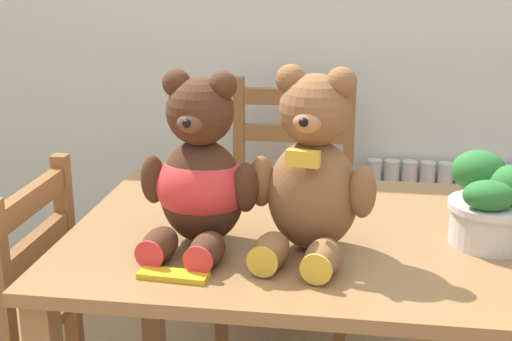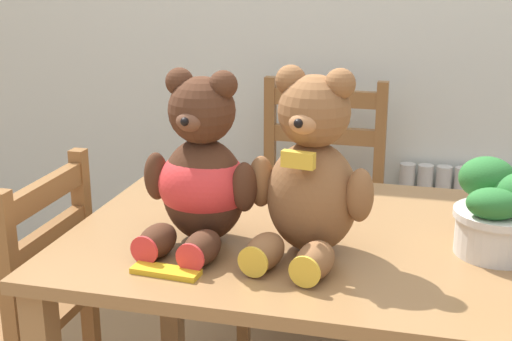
{
  "view_description": "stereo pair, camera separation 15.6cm",
  "coord_description": "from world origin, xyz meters",
  "views": [
    {
      "loc": [
        0.12,
        -1.16,
        1.39
      ],
      "look_at": [
        -0.11,
        0.32,
        0.93
      ],
      "focal_mm": 50.0,
      "sensor_mm": 36.0,
      "label": 1
    },
    {
      "loc": [
        0.27,
        -1.13,
        1.39
      ],
      "look_at": [
        -0.11,
        0.32,
        0.93
      ],
      "focal_mm": 50.0,
      "sensor_mm": 36.0,
      "label": 2
    }
  ],
  "objects": [
    {
      "name": "teddy_bear_left",
      "position": [
        -0.23,
        0.31,
        0.91
      ],
      "size": [
        0.28,
        0.3,
        0.39
      ],
      "rotation": [
        0.0,
        0.0,
        3.02
      ],
      "color": "#472819",
      "rests_on": "dining_table"
    },
    {
      "name": "potted_plant",
      "position": [
        0.41,
        0.4,
        0.85
      ],
      "size": [
        0.21,
        0.19,
        0.21
      ],
      "color": "beige",
      "rests_on": "dining_table"
    },
    {
      "name": "dining_table",
      "position": [
        0.0,
        0.42,
        0.64
      ],
      "size": [
        1.12,
        0.84,
        0.75
      ],
      "color": "olive",
      "rests_on": "ground_plane"
    },
    {
      "name": "chocolate_bar",
      "position": [
        -0.25,
        0.12,
        0.76
      ],
      "size": [
        0.15,
        0.06,
        0.01
      ],
      "primitive_type": "cube",
      "rotation": [
        0.0,
        0.0,
        -0.07
      ],
      "color": "gold",
      "rests_on": "dining_table"
    },
    {
      "name": "wooden_chair_side",
      "position": [
        -0.8,
        0.36,
        0.45
      ],
      "size": [
        0.4,
        0.4,
        0.88
      ],
      "rotation": [
        0.0,
        0.0,
        1.57
      ],
      "color": "brown",
      "rests_on": "ground_plane"
    },
    {
      "name": "wooden_chair_behind",
      "position": [
        -0.14,
        1.28,
        0.48
      ],
      "size": [
        0.45,
        0.43,
        0.95
      ],
      "rotation": [
        0.0,
        0.0,
        3.14
      ],
      "color": "brown",
      "rests_on": "ground_plane"
    },
    {
      "name": "radiator",
      "position": [
        0.48,
        1.54,
        0.27
      ],
      "size": [
        0.68,
        0.1,
        0.61
      ],
      "color": "beige",
      "rests_on": "ground_plane"
    },
    {
      "name": "teddy_bear_right",
      "position": [
        0.01,
        0.3,
        0.93
      ],
      "size": [
        0.29,
        0.31,
        0.41
      ],
      "rotation": [
        0.0,
        0.0,
        2.97
      ],
      "color": "brown",
      "rests_on": "dining_table"
    }
  ]
}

